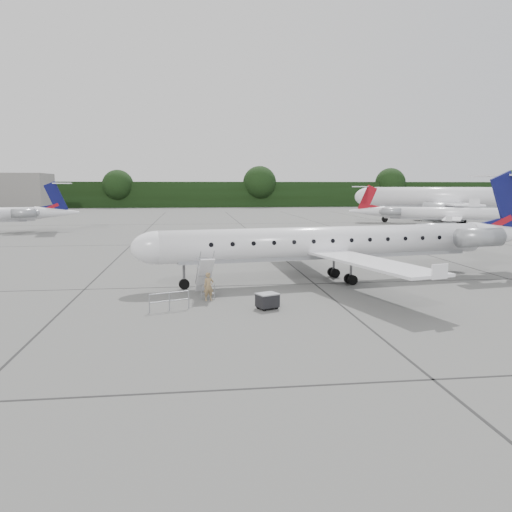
{
  "coord_description": "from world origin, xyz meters",
  "views": [
    {
      "loc": [
        -11.55,
        -30.07,
        6.73
      ],
      "look_at": [
        -7.65,
        1.14,
        2.3
      ],
      "focal_mm": 35.0,
      "sensor_mm": 36.0,
      "label": 1
    }
  ],
  "objects": [
    {
      "name": "airstair",
      "position": [
        -10.94,
        0.23,
        1.22
      ],
      "size": [
        1.19,
        2.42,
        2.44
      ],
      "primitive_type": null,
      "rotation": [
        0.0,
        0.0,
        0.15
      ],
      "color": "white",
      "rests_on": "ground"
    },
    {
      "name": "baggage_cart",
      "position": [
        -7.6,
        -3.52,
        0.47
      ],
      "size": [
        1.34,
        1.23,
        0.93
      ],
      "primitive_type": null,
      "rotation": [
        0.0,
        0.0,
        0.41
      ],
      "color": "black",
      "rests_on": "ground"
    },
    {
      "name": "bg_narrowbody",
      "position": [
        34.59,
        55.52,
        6.49
      ],
      "size": [
        42.52,
        36.11,
        12.98
      ],
      "primitive_type": null,
      "rotation": [
        0.0,
        0.0,
        -0.32
      ],
      "color": "white",
      "rests_on": "ground"
    },
    {
      "name": "ground",
      "position": [
        0.0,
        0.0,
        0.0
      ],
      "size": [
        320.0,
        320.0,
        0.0
      ],
      "primitive_type": "plane",
      "color": "slate",
      "rests_on": "ground"
    },
    {
      "name": "main_regional_jet",
      "position": [
        -2.16,
        3.88,
        3.89
      ],
      "size": [
        33.25,
        26.11,
        7.78
      ],
      "primitive_type": null,
      "rotation": [
        0.0,
        0.0,
        0.15
      ],
      "color": "white",
      "rests_on": "ground"
    },
    {
      "name": "safety_railing",
      "position": [
        -12.95,
        -3.27,
        0.5
      ],
      "size": [
        2.1,
        0.83,
        1.0
      ],
      "primitive_type": null,
      "rotation": [
        0.0,
        0.0,
        0.35
      ],
      "color": "#929499",
      "rests_on": "ground"
    },
    {
      "name": "passenger",
      "position": [
        -10.75,
        -1.06,
        0.84
      ],
      "size": [
        0.7,
        0.56,
        1.68
      ],
      "primitive_type": "imported",
      "rotation": [
        0.0,
        0.0,
        0.28
      ],
      "color": "#927750",
      "rests_on": "ground"
    },
    {
      "name": "bg_regional_right",
      "position": [
        28.42,
        43.62,
        3.4
      ],
      "size": [
        31.27,
        27.62,
        6.8
      ],
      "primitive_type": null,
      "rotation": [
        0.0,
        0.0,
        2.72
      ],
      "color": "white",
      "rests_on": "ground"
    },
    {
      "name": "treeline",
      "position": [
        0.0,
        130.0,
        4.0
      ],
      "size": [
        260.0,
        4.0,
        8.0
      ],
      "primitive_type": "cube",
      "color": "black",
      "rests_on": "ground"
    }
  ]
}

